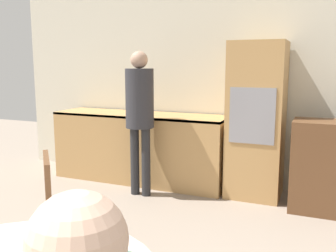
# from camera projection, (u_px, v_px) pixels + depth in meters

# --- Properties ---
(wall_back) EXTENTS (6.29, 0.05, 2.60)m
(wall_back) POSITION_uv_depth(u_px,v_px,m) (236.00, 82.00, 4.61)
(wall_back) COLOR beige
(wall_back) RESTS_ON ground_plane
(kitchen_counter) EXTENTS (2.28, 0.60, 0.89)m
(kitchen_counter) POSITION_uv_depth(u_px,v_px,m) (140.00, 146.00, 4.87)
(kitchen_counter) COLOR tan
(kitchen_counter) RESTS_ON ground_plane
(oven_unit) EXTENTS (0.60, 0.59, 1.76)m
(oven_unit) POSITION_uv_depth(u_px,v_px,m) (256.00, 120.00, 4.24)
(oven_unit) COLOR tan
(oven_unit) RESTS_ON ground_plane
(chair_far_left) EXTENTS (0.56, 0.56, 0.99)m
(chair_far_left) POSITION_uv_depth(u_px,v_px,m) (34.00, 231.00, 2.18)
(chair_far_left) COLOR brown
(chair_far_left) RESTS_ON ground_plane
(person_standing) EXTENTS (0.32, 0.32, 1.66)m
(person_standing) POSITION_uv_depth(u_px,v_px,m) (140.00, 107.00, 4.23)
(person_standing) COLOR #262628
(person_standing) RESTS_ON ground_plane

